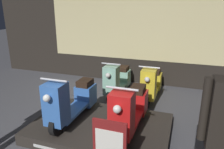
# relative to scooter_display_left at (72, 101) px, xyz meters

# --- Properties ---
(shop_wall_back) EXTENTS (8.88, 0.09, 3.20)m
(shop_wall_back) POSITION_rel_scooter_display_left_xyz_m (0.34, 2.92, 1.03)
(shop_wall_back) COLOR #28231E
(shop_wall_back) RESTS_ON ground_plane
(display_platform) EXTENTS (2.36, 1.57, 0.20)m
(display_platform) POSITION_rel_scooter_display_left_xyz_m (0.53, 0.03, -0.47)
(display_platform) COLOR #2D2823
(display_platform) RESTS_ON ground_plane
(scooter_display_left) EXTENTS (0.45, 1.51, 0.94)m
(scooter_display_left) POSITION_rel_scooter_display_left_xyz_m (0.00, 0.00, 0.00)
(scooter_display_left) COLOR black
(scooter_display_left) RESTS_ON display_platform
(scooter_display_right) EXTENTS (0.45, 1.51, 0.94)m
(scooter_display_right) POSITION_rel_scooter_display_left_xyz_m (1.06, 0.00, 0.00)
(scooter_display_right) COLOR black
(scooter_display_right) RESTS_ON display_platform
(scooter_backrow_0) EXTENTS (0.45, 1.51, 0.94)m
(scooter_backrow_0) POSITION_rel_scooter_display_left_xyz_m (0.25, 1.88, -0.20)
(scooter_backrow_0) COLOR black
(scooter_backrow_0) RESTS_ON ground_plane
(scooter_backrow_1) EXTENTS (0.45, 1.51, 0.94)m
(scooter_backrow_1) POSITION_rel_scooter_display_left_xyz_m (1.12, 1.88, -0.20)
(scooter_backrow_1) COLOR black
(scooter_backrow_1) RESTS_ON ground_plane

